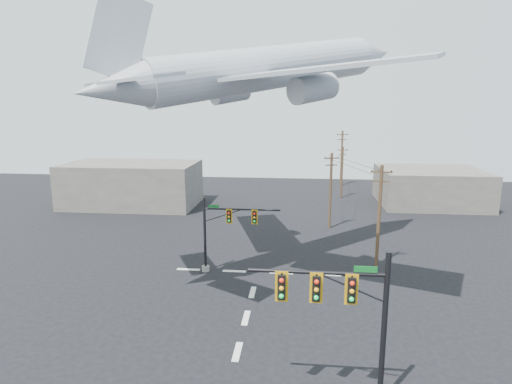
# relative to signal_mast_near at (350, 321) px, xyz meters

# --- Properties ---
(ground) EXTENTS (120.00, 120.00, 0.00)m
(ground) POSITION_rel_signal_mast_near_xyz_m (-5.77, 3.71, -4.25)
(ground) COLOR black
(ground) RESTS_ON ground
(lane_markings) EXTENTS (14.00, 21.20, 0.01)m
(lane_markings) POSITION_rel_signal_mast_near_xyz_m (-5.77, 9.04, -4.24)
(lane_markings) COLOR silver
(lane_markings) RESTS_ON ground
(signal_mast_near) EXTENTS (6.64, 0.83, 7.57)m
(signal_mast_near) POSITION_rel_signal_mast_near_xyz_m (0.00, 0.00, 0.00)
(signal_mast_near) COLOR gray
(signal_mast_near) RESTS_ON ground
(signal_mast_far) EXTENTS (6.64, 0.71, 6.41)m
(signal_mast_far) POSITION_rel_signal_mast_near_xyz_m (-8.82, 15.48, -0.78)
(signal_mast_far) COLOR gray
(signal_mast_far) RESTS_ON ground
(utility_pole_a) EXTENTS (1.80, 0.30, 8.97)m
(utility_pole_a) POSITION_rel_signal_mast_near_xyz_m (4.51, 18.23, 0.44)
(utility_pole_a) COLOR #4E3321
(utility_pole_a) RESTS_ON ground
(utility_pole_b) EXTENTS (1.72, 0.60, 8.68)m
(utility_pole_b) POSITION_rel_signal_mast_near_xyz_m (1.17, 29.81, 0.29)
(utility_pole_b) COLOR #4E3321
(utility_pole_b) RESTS_ON ground
(utility_pole_c) EXTENTS (1.59, 0.43, 7.84)m
(utility_pole_c) POSITION_rel_signal_mast_near_xyz_m (4.08, 46.72, -0.15)
(utility_pole_c) COLOR #4E3321
(utility_pole_c) RESTS_ON ground
(utility_pole_d) EXTENTS (1.98, 0.41, 9.57)m
(utility_pole_d) POSITION_rel_signal_mast_near_xyz_m (4.94, 57.17, 0.76)
(utility_pole_d) COLOR #4E3321
(utility_pole_d) RESTS_ON ground
(power_lines) EXTENTS (5.46, 38.94, 0.56)m
(power_lines) POSITION_rel_signal_mast_near_xyz_m (3.19, 37.55, 3.67)
(power_lines) COLOR black
(airliner) EXTENTS (25.64, 24.70, 8.04)m
(airliner) POSITION_rel_signal_mast_near_xyz_m (-4.97, 16.47, 12.43)
(airliner) COLOR #A0A5AC
(building_left) EXTENTS (18.00, 10.00, 6.00)m
(building_left) POSITION_rel_signal_mast_near_xyz_m (-25.77, 38.71, -1.25)
(building_left) COLOR #68635B
(building_left) RESTS_ON ground
(building_right) EXTENTS (14.00, 12.00, 5.00)m
(building_right) POSITION_rel_signal_mast_near_xyz_m (16.23, 43.71, -1.75)
(building_right) COLOR #68635B
(building_right) RESTS_ON ground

